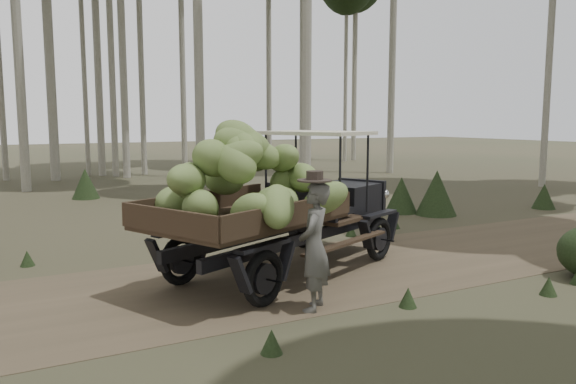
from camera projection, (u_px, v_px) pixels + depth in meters
name	position (u px, v px, depth m)	size (l,w,h in m)	color
ground	(251.00, 282.00, 9.59)	(120.00, 120.00, 0.00)	#473D2B
dirt_track	(251.00, 282.00, 9.59)	(70.00, 4.00, 0.01)	brown
banana_truck	(265.00, 188.00, 9.39)	(5.73, 4.00, 2.86)	black
farmer	(314.00, 245.00, 8.08)	(0.80, 0.80, 2.04)	#52504B
undergrowth	(300.00, 258.00, 9.17)	(21.74, 22.40, 1.33)	#233319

